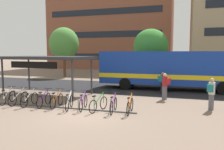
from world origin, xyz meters
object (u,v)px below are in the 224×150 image
object	(u,v)px
parked_bicycle_white_1	(19,98)
commuter_teal_pack_0	(162,81)
parked_bicycle_green_7	(98,104)
parked_bicycle_purple_8	(113,105)
parked_bicycle_orange_9	(130,106)
street_tree_0	(151,46)
parked_bicycle_purple_3	(44,100)
city_bus	(173,69)
parked_bicycle_white_0	(8,97)
transit_shelter	(47,59)
parked_bicycle_white_2	(30,99)
commuter_teal_pack_2	(211,92)
parked_bicycle_orange_4	(57,101)
parked_bicycle_white_5	(69,102)
commuter_red_pack_1	(165,84)
street_tree_1	(64,44)
parked_bicycle_purple_6	(83,103)

from	to	relation	value
parked_bicycle_white_1	commuter_teal_pack_0	world-z (taller)	commuter_teal_pack_0
parked_bicycle_green_7	parked_bicycle_purple_8	xyz separation A→B (m)	(0.83, 0.01, 0.00)
parked_bicycle_green_7	parked_bicycle_orange_9	distance (m)	1.69
parked_bicycle_green_7	parked_bicycle_purple_8	bearing A→B (deg)	-76.49
parked_bicycle_orange_9	street_tree_0	distance (m)	13.61
parked_bicycle_purple_3	city_bus	bearing A→B (deg)	-47.20
parked_bicycle_green_7	street_tree_0	bearing A→B (deg)	8.89
parked_bicycle_white_0	parked_bicycle_white_1	size ratio (longest dim) A/B	0.99
transit_shelter	parked_bicycle_white_1	bearing A→B (deg)	-83.49
parked_bicycle_white_2	parked_bicycle_purple_3	distance (m)	0.89
parked_bicycle_purple_8	commuter_teal_pack_2	xyz separation A→B (m)	(4.89, 2.07, 0.61)
transit_shelter	parked_bicycle_orange_4	bearing A→B (deg)	-46.20
parked_bicycle_white_5	transit_shelter	bearing A→B (deg)	32.05
parked_bicycle_white_5	parked_bicycle_white_2	bearing A→B (deg)	74.89
parked_bicycle_purple_3	commuter_teal_pack_0	xyz separation A→B (m)	(6.18, 6.04, 0.56)
parked_bicycle_orange_9	commuter_red_pack_1	xyz separation A→B (m)	(1.46, 4.02, 0.62)
parked_bicycle_white_0	street_tree_0	bearing A→B (deg)	-38.21
city_bus	commuter_teal_pack_0	distance (m)	2.42
commuter_teal_pack_0	street_tree_1	distance (m)	16.35
parked_bicycle_white_1	commuter_teal_pack_2	xyz separation A→B (m)	(10.82, 2.06, 0.61)
parked_bicycle_purple_6	transit_shelter	distance (m)	5.88
parked_bicycle_white_5	parked_bicycle_purple_6	size ratio (longest dim) A/B	0.99
parked_bicycle_orange_9	street_tree_1	distance (m)	19.70
parked_bicycle_purple_8	commuter_teal_pack_0	distance (m)	6.44
parked_bicycle_white_2	commuter_red_pack_1	bearing A→B (deg)	-63.33
commuter_teal_pack_0	parked_bicycle_orange_4	bearing A→B (deg)	-175.67
parked_bicycle_white_5	parked_bicycle_purple_8	distance (m)	2.50
parked_bicycle_white_5	parked_bicycle_orange_9	bearing A→B (deg)	-101.46
city_bus	commuter_teal_pack_2	size ratio (longest dim) A/B	6.96
parked_bicycle_green_7	commuter_teal_pack_2	distance (m)	6.12
commuter_teal_pack_2	street_tree_0	distance (m)	12.47
city_bus	parked_bicycle_purple_6	size ratio (longest dim) A/B	7.07
parked_bicycle_white_5	transit_shelter	distance (m)	5.45
parked_bicycle_purple_6	commuter_teal_pack_0	bearing A→B (deg)	-41.97
parked_bicycle_white_2	commuter_teal_pack_0	world-z (taller)	commuter_teal_pack_0
parked_bicycle_green_7	parked_bicycle_purple_8	size ratio (longest dim) A/B	0.98
parked_bicycle_purple_3	commuter_teal_pack_2	world-z (taller)	commuter_teal_pack_2
parked_bicycle_white_2	parked_bicycle_purple_8	distance (m)	5.10
parked_bicycle_white_1	parked_bicycle_orange_4	bearing A→B (deg)	-86.28
parked_bicycle_white_5	commuter_teal_pack_2	bearing A→B (deg)	-88.22
street_tree_0	commuter_teal_pack_0	bearing A→B (deg)	-75.42
parked_bicycle_green_7	commuter_teal_pack_2	bearing A→B (deg)	-57.13
parked_bicycle_white_2	parked_bicycle_white_0	bearing A→B (deg)	84.57
parked_bicycle_green_7	transit_shelter	world-z (taller)	transit_shelter
transit_shelter	street_tree_0	bearing A→B (deg)	61.68
parked_bicycle_white_1	parked_bicycle_white_5	size ratio (longest dim) A/B	1.03
city_bus	parked_bicycle_white_1	distance (m)	12.00
city_bus	parked_bicycle_orange_4	distance (m)	10.26
city_bus	parked_bicycle_white_0	world-z (taller)	city_bus
parked_bicycle_white_1	street_tree_0	world-z (taller)	street_tree_0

